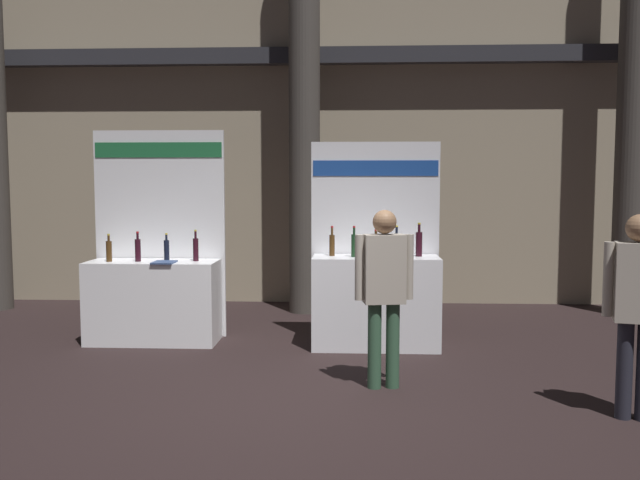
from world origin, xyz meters
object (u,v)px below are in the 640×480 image
Objects in this scene: exhibitor_booth_1 at (375,293)px; visitor_0 at (384,284)px; exhibitor_booth_0 at (155,291)px; visitor_4 at (637,300)px.

visitor_0 is at bearing -89.19° from exhibitor_booth_1.
exhibitor_booth_0 reaches higher than visitor_4.
visitor_4 is (1.96, -2.30, 0.34)m from exhibitor_booth_1.
exhibitor_booth_0 reaches higher than exhibitor_booth_1.
exhibitor_booth_1 is at bearing -34.71° from visitor_4.
visitor_0 is at bearing -32.89° from exhibitor_booth_0.
exhibitor_booth_0 reaches higher than visitor_0.
exhibitor_booth_1 is at bearing -97.97° from visitor_0.
exhibitor_booth_1 is 1.60m from visitor_0.
visitor_0 is 2.07m from visitor_4.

